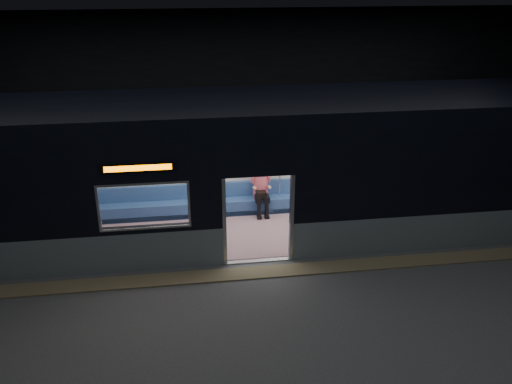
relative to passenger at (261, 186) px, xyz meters
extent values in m
cube|color=#47494C|center=(-0.44, -3.55, -0.79)|extent=(24.00, 14.00, 0.01)
cube|color=black|center=(-0.44, -3.55, 4.19)|extent=(24.00, 14.00, 0.04)
cube|color=black|center=(-0.44, 3.43, 1.71)|extent=(24.00, 0.04, 5.00)
cube|color=#8C7F59|center=(-0.44, -3.00, -0.77)|extent=(22.80, 0.50, 0.03)
cube|color=gray|center=(-5.29, -2.49, -0.34)|extent=(8.30, 0.12, 0.90)
cube|color=gray|center=(4.41, -2.49, -0.34)|extent=(8.30, 0.12, 0.90)
cube|color=black|center=(-5.29, -2.49, 1.26)|extent=(8.30, 0.12, 2.30)
cube|color=black|center=(4.41, -2.49, 1.26)|extent=(8.30, 0.12, 2.30)
cube|color=black|center=(-0.44, -2.49, 1.84)|extent=(1.40, 0.12, 1.15)
cube|color=#B7BABC|center=(-1.18, -2.49, 0.24)|extent=(0.08, 0.14, 2.05)
cube|color=#B7BABC|center=(0.30, -2.49, 0.24)|extent=(0.08, 0.14, 2.05)
cube|color=black|center=(-2.89, -2.57, 1.60)|extent=(1.50, 0.04, 0.18)
cube|color=orange|center=(-2.89, -2.58, 1.60)|extent=(1.34, 0.03, 0.12)
cube|color=beige|center=(-0.44, 0.39, 0.81)|extent=(18.00, 0.12, 3.20)
cube|color=black|center=(-0.44, -1.05, 2.49)|extent=(18.00, 3.00, 0.15)
cube|color=gray|center=(-0.44, -1.05, -0.77)|extent=(17.76, 2.76, 0.04)
cube|color=beige|center=(-0.44, -1.05, 1.56)|extent=(17.76, 2.76, 0.10)
cube|color=navy|center=(-0.44, 0.07, -0.54)|extent=(11.00, 0.48, 0.41)
cube|color=navy|center=(-0.44, 0.26, -0.14)|extent=(11.00, 0.10, 0.40)
cube|color=#866267|center=(-3.74, -2.14, -0.54)|extent=(4.40, 0.48, 0.41)
cube|color=#866267|center=(2.86, -2.14, -0.54)|extent=(4.40, 0.48, 0.41)
cylinder|color=silver|center=(-1.39, -2.18, 0.38)|extent=(0.04, 0.04, 2.26)
cylinder|color=silver|center=(-1.39, 0.08, 0.38)|extent=(0.04, 0.04, 2.26)
cylinder|color=silver|center=(0.51, -2.18, 0.38)|extent=(0.04, 0.04, 2.26)
cylinder|color=silver|center=(0.51, 0.08, 0.38)|extent=(0.04, 0.04, 2.26)
cylinder|color=silver|center=(-0.44, 0.03, 1.16)|extent=(11.00, 0.03, 0.03)
cube|color=black|center=(-0.10, -0.14, -0.26)|extent=(0.16, 0.45, 0.15)
cube|color=black|center=(0.10, -0.14, -0.26)|extent=(0.16, 0.45, 0.15)
cylinder|color=black|center=(-0.10, -0.35, -0.53)|extent=(0.11, 0.11, 0.43)
cylinder|color=black|center=(0.10, -0.35, -0.53)|extent=(0.11, 0.11, 0.43)
cube|color=#CF5865|center=(0.00, 0.04, -0.24)|extent=(0.38, 0.21, 0.19)
cylinder|color=#CF5865|center=(0.00, 0.07, 0.10)|extent=(0.38, 0.38, 0.50)
sphere|color=tan|center=(0.00, 0.05, 0.45)|extent=(0.20, 0.20, 0.20)
sphere|color=black|center=(0.00, 0.09, 0.49)|extent=(0.21, 0.21, 0.21)
cube|color=black|center=(-0.03, -0.22, -0.12)|extent=(0.28, 0.25, 0.13)
cube|color=white|center=(0.40, 0.31, 0.66)|extent=(0.91, 0.03, 0.59)
camera|label=1|loc=(-2.00, -12.98, 5.34)|focal=38.00mm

